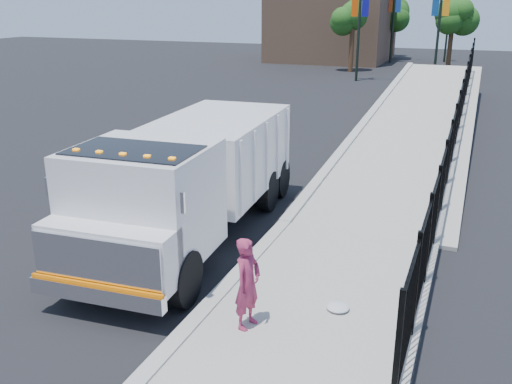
% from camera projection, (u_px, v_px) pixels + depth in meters
% --- Properties ---
extents(ground, '(120.00, 120.00, 0.00)m').
position_uv_depth(ground, '(218.00, 301.00, 10.76)').
color(ground, black).
rests_on(ground, ground).
extents(curb, '(0.30, 12.00, 0.16)m').
position_uv_depth(curb, '(164.00, 356.00, 8.97)').
color(curb, '#ADAAA3').
rests_on(curb, ground).
extents(ramp, '(3.95, 24.06, 3.19)m').
position_uv_depth(ramp, '(423.00, 133.00, 24.12)').
color(ramp, '#9E998E').
rests_on(ramp, ground).
extents(iron_fence, '(0.10, 28.00, 1.80)m').
position_uv_depth(iron_fence, '(456.00, 135.00, 19.81)').
color(iron_fence, black).
rests_on(iron_fence, ground).
extents(truck, '(3.11, 8.33, 2.81)m').
position_uv_depth(truck, '(189.00, 176.00, 13.00)').
color(truck, black).
rests_on(truck, ground).
extents(worker, '(0.49, 0.65, 1.61)m').
position_uv_depth(worker, '(248.00, 283.00, 9.48)').
color(worker, '#96294B').
rests_on(worker, sidewalk).
extents(debris, '(0.42, 0.42, 0.10)m').
position_uv_depth(debris, '(338.00, 307.00, 10.21)').
color(debris, silver).
rests_on(debris, sidewalk).
extents(light_pole_0, '(3.77, 0.22, 8.00)m').
position_uv_depth(light_pole_0, '(364.00, 15.00, 37.76)').
color(light_pole_0, black).
rests_on(light_pole_0, ground).
extents(light_pole_1, '(3.78, 0.22, 8.00)m').
position_uv_depth(light_pole_1, '(435.00, 14.00, 39.11)').
color(light_pole_1, black).
rests_on(light_pole_1, ground).
extents(light_pole_2, '(3.78, 0.22, 8.00)m').
position_uv_depth(light_pole_2, '(397.00, 11.00, 48.75)').
color(light_pole_2, black).
rests_on(light_pole_2, ground).
extents(light_pole_3, '(3.78, 0.22, 8.00)m').
position_uv_depth(light_pole_3, '(446.00, 11.00, 49.56)').
color(light_pole_3, black).
rests_on(light_pole_3, ground).
extents(tree_0, '(2.22, 2.22, 5.11)m').
position_uv_depth(tree_0, '(353.00, 19.00, 42.77)').
color(tree_0, '#382314').
rests_on(tree_0, ground).
extents(tree_1, '(2.07, 2.07, 5.04)m').
position_uv_depth(tree_1, '(453.00, 20.00, 42.56)').
color(tree_1, '#382314').
rests_on(tree_1, ground).
extents(tree_2, '(2.79, 2.79, 5.39)m').
position_uv_depth(tree_2, '(394.00, 15.00, 52.10)').
color(tree_2, '#382314').
rests_on(tree_2, ground).
extents(building, '(10.00, 10.00, 8.00)m').
position_uv_depth(building, '(333.00, 15.00, 51.35)').
color(building, '#8C664C').
rests_on(building, ground).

